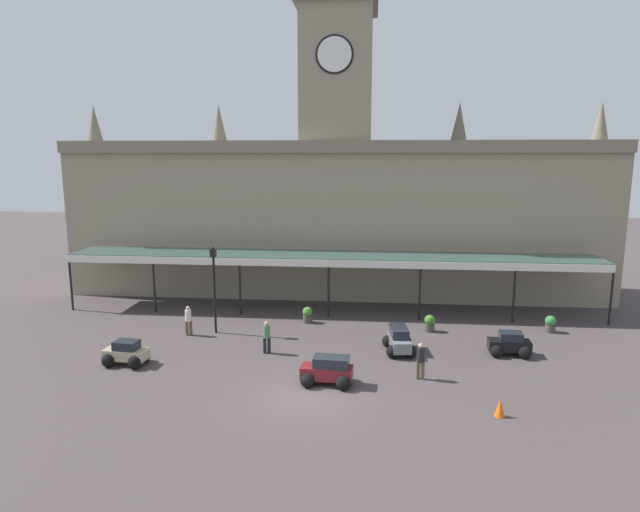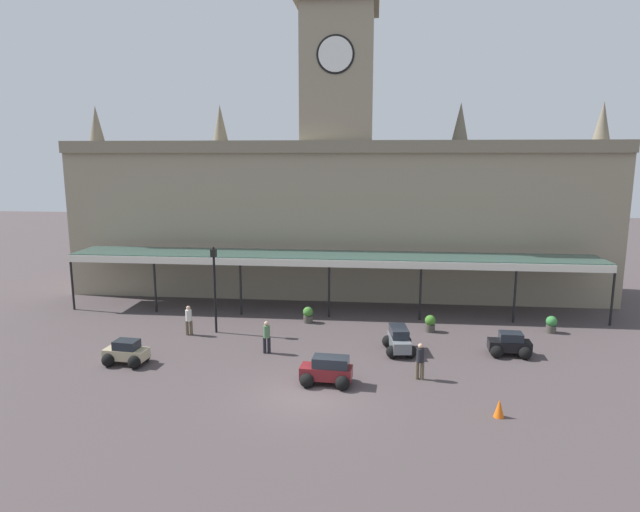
{
  "view_description": "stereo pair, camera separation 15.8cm",
  "coord_description": "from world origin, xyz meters",
  "px_view_note": "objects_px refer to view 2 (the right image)",
  "views": [
    {
      "loc": [
        2.55,
        -21.06,
        9.86
      ],
      "look_at": [
        0.0,
        5.73,
        4.87
      ],
      "focal_mm": 30.54,
      "sensor_mm": 36.0,
      "label": 1
    },
    {
      "loc": [
        2.71,
        -21.04,
        9.86
      ],
      "look_at": [
        0.0,
        5.73,
        4.87
      ],
      "focal_mm": 30.54,
      "sensor_mm": 36.0,
      "label": 2
    }
  ],
  "objects_px": {
    "car_black_sedan": "(509,346)",
    "traffic_cone": "(499,408)",
    "car_maroon_estate": "(327,372)",
    "planter_forecourt_centre": "(551,324)",
    "pedestrian_near_entrance": "(189,319)",
    "pedestrian_beside_cars": "(267,336)",
    "planter_near_kerb": "(308,315)",
    "pedestrian_crossing_forecourt": "(420,360)",
    "victorian_lamppost": "(214,280)",
    "car_beige_sedan": "(126,354)",
    "car_grey_estate": "(399,341)",
    "planter_by_canopy": "(430,323)"
  },
  "relations": [
    {
      "from": "car_black_sedan",
      "to": "traffic_cone",
      "type": "distance_m",
      "value": 7.04
    },
    {
      "from": "car_maroon_estate",
      "to": "car_black_sedan",
      "type": "distance_m",
      "value": 9.8
    },
    {
      "from": "car_maroon_estate",
      "to": "planter_forecourt_centre",
      "type": "bearing_deg",
      "value": 34.76
    },
    {
      "from": "car_maroon_estate",
      "to": "pedestrian_near_entrance",
      "type": "distance_m",
      "value": 10.12
    },
    {
      "from": "pedestrian_beside_cars",
      "to": "planter_near_kerb",
      "type": "relative_size",
      "value": 1.74
    },
    {
      "from": "pedestrian_crossing_forecourt",
      "to": "victorian_lamppost",
      "type": "height_order",
      "value": "victorian_lamppost"
    },
    {
      "from": "car_beige_sedan",
      "to": "pedestrian_crossing_forecourt",
      "type": "xyz_separation_m",
      "value": [
        13.84,
        -0.41,
        0.41
      ]
    },
    {
      "from": "pedestrian_crossing_forecourt",
      "to": "pedestrian_beside_cars",
      "type": "relative_size",
      "value": 1.0
    },
    {
      "from": "car_maroon_estate",
      "to": "planter_forecourt_centre",
      "type": "relative_size",
      "value": 2.4
    },
    {
      "from": "car_beige_sedan",
      "to": "pedestrian_near_entrance",
      "type": "bearing_deg",
      "value": 71.13
    },
    {
      "from": "traffic_cone",
      "to": "planter_near_kerb",
      "type": "xyz_separation_m",
      "value": [
        -8.73,
        11.14,
        0.13
      ]
    },
    {
      "from": "car_beige_sedan",
      "to": "pedestrian_crossing_forecourt",
      "type": "height_order",
      "value": "pedestrian_crossing_forecourt"
    },
    {
      "from": "car_grey_estate",
      "to": "car_black_sedan",
      "type": "bearing_deg",
      "value": 1.09
    },
    {
      "from": "car_grey_estate",
      "to": "planter_by_canopy",
      "type": "xyz_separation_m",
      "value": [
        1.89,
        3.49,
        -0.07
      ]
    },
    {
      "from": "car_black_sedan",
      "to": "planter_forecourt_centre",
      "type": "xyz_separation_m",
      "value": [
        3.2,
        3.89,
        -0.01
      ]
    },
    {
      "from": "car_grey_estate",
      "to": "planter_forecourt_centre",
      "type": "relative_size",
      "value": 2.44
    },
    {
      "from": "car_black_sedan",
      "to": "victorian_lamppost",
      "type": "xyz_separation_m",
      "value": [
        -15.62,
        2.02,
        2.55
      ]
    },
    {
      "from": "car_black_sedan",
      "to": "traffic_cone",
      "type": "height_order",
      "value": "car_black_sedan"
    },
    {
      "from": "car_grey_estate",
      "to": "car_black_sedan",
      "type": "distance_m",
      "value": 5.48
    },
    {
      "from": "pedestrian_beside_cars",
      "to": "victorian_lamppost",
      "type": "distance_m",
      "value": 5.03
    },
    {
      "from": "pedestrian_beside_cars",
      "to": "planter_forecourt_centre",
      "type": "height_order",
      "value": "pedestrian_beside_cars"
    },
    {
      "from": "car_grey_estate",
      "to": "pedestrian_beside_cars",
      "type": "relative_size",
      "value": 1.4
    },
    {
      "from": "pedestrian_near_entrance",
      "to": "car_grey_estate",
      "type": "bearing_deg",
      "value": -7.7
    },
    {
      "from": "car_black_sedan",
      "to": "pedestrian_beside_cars",
      "type": "relative_size",
      "value": 1.25
    },
    {
      "from": "traffic_cone",
      "to": "planter_near_kerb",
      "type": "bearing_deg",
      "value": 128.08
    },
    {
      "from": "pedestrian_crossing_forecourt",
      "to": "victorian_lamppost",
      "type": "xyz_separation_m",
      "value": [
        -10.92,
        5.46,
        2.15
      ]
    },
    {
      "from": "pedestrian_beside_cars",
      "to": "planter_near_kerb",
      "type": "height_order",
      "value": "pedestrian_beside_cars"
    },
    {
      "from": "car_beige_sedan",
      "to": "planter_near_kerb",
      "type": "height_order",
      "value": "car_beige_sedan"
    },
    {
      "from": "car_grey_estate",
      "to": "victorian_lamppost",
      "type": "bearing_deg",
      "value": 168.2
    },
    {
      "from": "car_black_sedan",
      "to": "pedestrian_crossing_forecourt",
      "type": "relative_size",
      "value": 1.25
    },
    {
      "from": "pedestrian_crossing_forecourt",
      "to": "pedestrian_near_entrance",
      "type": "xyz_separation_m",
      "value": [
        -12.3,
        4.9,
        0.0
      ]
    },
    {
      "from": "pedestrian_beside_cars",
      "to": "traffic_cone",
      "type": "xyz_separation_m",
      "value": [
        10.18,
        -5.86,
        -0.55
      ]
    },
    {
      "from": "car_grey_estate",
      "to": "pedestrian_crossing_forecourt",
      "type": "distance_m",
      "value": 3.45
    },
    {
      "from": "pedestrian_beside_cars",
      "to": "planter_by_canopy",
      "type": "distance_m",
      "value": 9.57
    },
    {
      "from": "pedestrian_crossing_forecourt",
      "to": "pedestrian_beside_cars",
      "type": "bearing_deg",
      "value": 161.1
    },
    {
      "from": "pedestrian_near_entrance",
      "to": "victorian_lamppost",
      "type": "distance_m",
      "value": 2.61
    },
    {
      "from": "traffic_cone",
      "to": "car_maroon_estate",
      "type": "bearing_deg",
      "value": 160.92
    },
    {
      "from": "car_grey_estate",
      "to": "car_maroon_estate",
      "type": "distance_m",
      "value": 5.41
    },
    {
      "from": "victorian_lamppost",
      "to": "planter_by_canopy",
      "type": "distance_m",
      "value": 12.38
    },
    {
      "from": "car_maroon_estate",
      "to": "pedestrian_near_entrance",
      "type": "relative_size",
      "value": 1.38
    },
    {
      "from": "planter_near_kerb",
      "to": "pedestrian_beside_cars",
      "type": "bearing_deg",
      "value": -105.33
    },
    {
      "from": "pedestrian_near_entrance",
      "to": "planter_near_kerb",
      "type": "bearing_deg",
      "value": 24.89
    },
    {
      "from": "pedestrian_crossing_forecourt",
      "to": "traffic_cone",
      "type": "height_order",
      "value": "pedestrian_crossing_forecourt"
    },
    {
      "from": "car_maroon_estate",
      "to": "pedestrian_crossing_forecourt",
      "type": "relative_size",
      "value": 1.38
    },
    {
      "from": "pedestrian_near_entrance",
      "to": "victorian_lamppost",
      "type": "height_order",
      "value": "victorian_lamppost"
    },
    {
      "from": "car_beige_sedan",
      "to": "planter_forecourt_centre",
      "type": "bearing_deg",
      "value": 17.69
    },
    {
      "from": "car_maroon_estate",
      "to": "planter_near_kerb",
      "type": "xyz_separation_m",
      "value": [
        -1.93,
        8.79,
        -0.07
      ]
    },
    {
      "from": "traffic_cone",
      "to": "planter_by_canopy",
      "type": "bearing_deg",
      "value": 99.13
    },
    {
      "from": "planter_by_canopy",
      "to": "car_black_sedan",
      "type": "bearing_deg",
      "value": -43.34
    },
    {
      "from": "victorian_lamppost",
      "to": "car_maroon_estate",
      "type": "bearing_deg",
      "value": -43.11
    }
  ]
}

